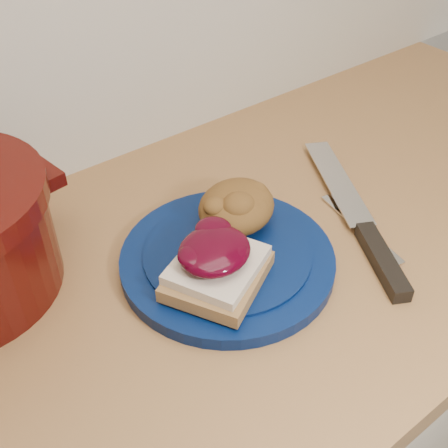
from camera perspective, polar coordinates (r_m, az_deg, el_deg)
base_cabinet at (r=1.11m, az=-0.02°, el=-21.63°), size 4.00×0.60×0.86m
plate at (r=0.72m, az=0.34°, el=-3.64°), size 0.36×0.36×0.02m
sandwich at (r=0.65m, az=-0.80°, el=-4.07°), size 0.15×0.14×0.06m
stuffing_mound at (r=0.73m, az=1.28°, el=1.77°), size 0.14×0.13×0.06m
chef_knife at (r=0.77m, az=14.48°, el=-1.22°), size 0.19×0.32×0.02m
butter_knife at (r=0.79m, az=13.70°, el=-0.38°), size 0.04×0.16×0.00m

